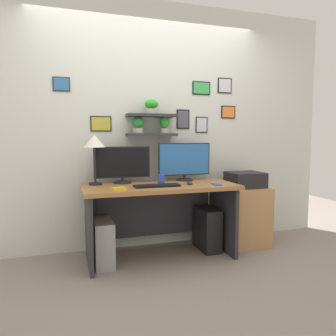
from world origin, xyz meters
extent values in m
plane|color=gray|center=(0.00, 0.00, 0.00)|extent=(8.00, 8.00, 0.00)
cube|color=silver|center=(0.00, 0.44, 1.35)|extent=(4.40, 0.04, 2.70)
cube|color=#2D2D33|center=(0.00, 0.32, 1.25)|extent=(0.53, 0.20, 0.03)
cube|color=#2D2D33|center=(0.00, 0.32, 1.46)|extent=(0.53, 0.20, 0.03)
cylinder|color=#B2A899|center=(-0.15, 0.32, 1.29)|extent=(0.11, 0.11, 0.05)
ellipsoid|color=#278738|center=(-0.15, 0.32, 1.38)|extent=(0.12, 0.12, 0.12)
cylinder|color=#B2A899|center=(0.15, 0.32, 1.29)|extent=(0.10, 0.10, 0.05)
ellipsoid|color=green|center=(0.15, 0.32, 1.39)|extent=(0.10, 0.10, 0.14)
cylinder|color=#B2A899|center=(0.00, 0.32, 1.50)|extent=(0.13, 0.13, 0.06)
ellipsoid|color=green|center=(0.00, 0.32, 1.58)|extent=(0.14, 0.14, 0.10)
cube|color=black|center=(0.97, 0.42, 1.52)|extent=(0.18, 0.02, 0.15)
cube|color=orange|center=(0.97, 0.41, 1.52)|extent=(0.16, 0.00, 0.13)
cube|color=black|center=(-0.53, 0.42, 1.36)|extent=(0.22, 0.02, 0.16)
cube|color=gold|center=(-0.53, 0.41, 1.36)|extent=(0.20, 0.00, 0.14)
cube|color=#2D2D33|center=(-0.92, 0.42, 1.76)|extent=(0.17, 0.02, 0.14)
cube|color=teal|center=(-0.92, 0.41, 1.76)|extent=(0.15, 0.00, 0.12)
cube|color=black|center=(0.92, 0.42, 1.83)|extent=(0.18, 0.02, 0.18)
cube|color=silver|center=(0.92, 0.41, 1.83)|extent=(0.15, 0.00, 0.15)
cube|color=black|center=(0.40, 0.42, 1.43)|extent=(0.15, 0.02, 0.22)
cube|color=#4C4C56|center=(0.40, 0.41, 1.43)|extent=(0.13, 0.00, 0.19)
cube|color=black|center=(0.63, 0.42, 1.37)|extent=(0.15, 0.02, 0.18)
cube|color=silver|center=(0.63, 0.41, 1.37)|extent=(0.12, 0.00, 0.16)
cube|color=black|center=(0.62, 0.42, 1.79)|extent=(0.22, 0.02, 0.15)
cube|color=green|center=(0.62, 0.41, 1.79)|extent=(0.19, 0.00, 0.13)
cube|color=#9E6B38|center=(0.00, 0.00, 0.73)|extent=(1.53, 0.68, 0.04)
cube|color=#2D2D33|center=(-0.71, 0.00, 0.35)|extent=(0.04, 0.62, 0.71)
cube|color=#2D2D33|center=(0.71, 0.00, 0.35)|extent=(0.04, 0.62, 0.71)
cube|color=#2D2D33|center=(0.00, 0.30, 0.39)|extent=(1.33, 0.02, 0.50)
cylinder|color=black|center=(-0.34, 0.21, 0.76)|extent=(0.18, 0.18, 0.02)
cylinder|color=black|center=(-0.34, 0.21, 0.79)|extent=(0.03, 0.03, 0.05)
cube|color=black|center=(-0.34, 0.22, 0.97)|extent=(0.58, 0.02, 0.32)
cube|color=black|center=(-0.34, 0.21, 0.97)|extent=(0.56, 0.00, 0.30)
cylinder|color=black|center=(0.34, 0.21, 0.76)|extent=(0.18, 0.18, 0.02)
cylinder|color=black|center=(0.34, 0.21, 0.79)|extent=(0.03, 0.03, 0.05)
cube|color=black|center=(0.34, 0.22, 0.98)|extent=(0.59, 0.02, 0.35)
cube|color=#2866B2|center=(0.34, 0.21, 0.98)|extent=(0.56, 0.00, 0.33)
cube|color=black|center=(-0.07, -0.12, 0.76)|extent=(0.44, 0.14, 0.02)
ellipsoid|color=#2D2D33|center=(0.28, -0.09, 0.77)|extent=(0.06, 0.09, 0.03)
cylinder|color=black|center=(-0.62, 0.18, 0.76)|extent=(0.13, 0.13, 0.02)
cylinder|color=black|center=(-0.62, 0.18, 0.95)|extent=(0.02, 0.02, 0.36)
cone|color=white|center=(-0.62, 0.18, 1.19)|extent=(0.21, 0.21, 0.12)
cube|color=blue|center=(0.53, -0.18, 0.76)|extent=(0.08, 0.15, 0.01)
cylinder|color=blue|center=(0.02, 0.01, 0.80)|extent=(0.07, 0.07, 0.10)
cube|color=yellow|center=(-0.45, -0.20, 0.76)|extent=(0.14, 0.11, 0.02)
cube|color=tan|center=(1.04, 0.12, 0.33)|extent=(0.44, 0.50, 0.66)
cube|color=black|center=(1.04, 0.12, 0.74)|extent=(0.38, 0.34, 0.17)
cube|color=#99999E|center=(-0.58, -0.01, 0.22)|extent=(0.18, 0.40, 0.43)
cube|color=black|center=(0.55, 0.07, 0.23)|extent=(0.18, 0.40, 0.45)
camera|label=1|loc=(-0.90, -3.10, 1.23)|focal=34.78mm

